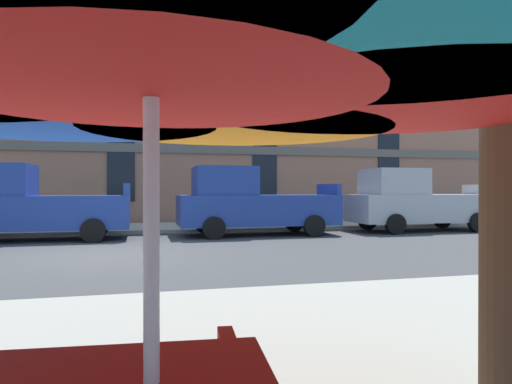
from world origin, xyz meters
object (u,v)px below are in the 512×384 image
object	(u,v)px
pickup_blue	(29,205)
patio_umbrella	(151,24)
pickup_blue_midblock	(251,203)
pickup_silver	(415,202)

from	to	relation	value
pickup_blue	patio_umbrella	size ratio (longest dim) A/B	1.35
patio_umbrella	pickup_blue	bearing A→B (deg)	103.70
pickup_blue_midblock	patio_umbrella	world-z (taller)	patio_umbrella
pickup_blue_midblock	pickup_blue	bearing A→B (deg)	180.00
patio_umbrella	pickup_silver	bearing A→B (deg)	53.33
pickup_blue_midblock	pickup_silver	xyz separation A→B (m)	(6.00, 0.00, 0.00)
pickup_silver	pickup_blue	bearing A→B (deg)	180.00
pickup_blue	patio_umbrella	bearing A→B (deg)	-76.30
pickup_blue	pickup_blue_midblock	world-z (taller)	same
pickup_blue	pickup_silver	bearing A→B (deg)	0.00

